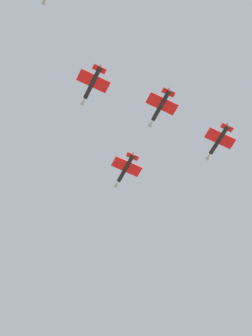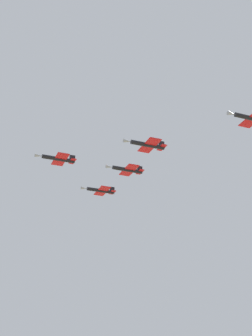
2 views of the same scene
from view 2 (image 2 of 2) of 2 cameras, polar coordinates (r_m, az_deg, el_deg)
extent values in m
cylinder|color=black|center=(140.72, -8.17, 1.10)|extent=(9.86, 2.40, 1.20)
cone|color=#9EA3AD|center=(139.68, -10.55, 1.48)|extent=(2.30, 1.40, 1.14)
cube|color=red|center=(140.81, -7.96, 1.04)|extent=(4.53, 9.07, 0.20)
cube|color=red|center=(141.62, -6.50, 0.83)|extent=(1.97, 3.86, 0.20)
cube|color=black|center=(142.02, -6.51, 1.19)|extent=(1.75, 0.39, 1.96)
cylinder|color=black|center=(128.85, 2.63, 2.81)|extent=(9.86, 2.40, 1.20)
cone|color=#9EA3AD|center=(126.77, 0.16, 3.27)|extent=(2.30, 1.40, 1.14)
cube|color=red|center=(129.03, 2.86, 2.75)|extent=(4.53, 9.07, 0.20)
cube|color=red|center=(130.49, 4.36, 2.49)|extent=(1.97, 3.86, 0.20)
cube|color=black|center=(130.90, 4.31, 2.88)|extent=(1.75, 0.39, 1.96)
cylinder|color=black|center=(163.38, -3.08, -2.74)|extent=(9.86, 2.40, 1.20)
cone|color=#9EA3AD|center=(161.75, -5.09, -2.44)|extent=(2.30, 1.40, 1.14)
cube|color=red|center=(163.52, -2.90, -2.79)|extent=(4.53, 9.07, 0.20)
cube|color=red|center=(164.68, -1.66, -2.95)|extent=(1.97, 3.86, 0.20)
cube|color=black|center=(165.02, -1.69, -2.63)|extent=(1.75, 0.39, 1.96)
cylinder|color=black|center=(146.67, 0.17, -0.21)|extent=(9.86, 2.40, 1.20)
cone|color=#9EA3AD|center=(144.76, -2.03, 0.15)|extent=(2.30, 1.40, 1.14)
cube|color=red|center=(146.83, 0.37, -0.26)|extent=(4.53, 9.07, 0.20)
cube|color=red|center=(148.17, 1.71, -0.46)|extent=(1.97, 3.86, 0.20)
cube|color=black|center=(148.54, 1.67, -0.11)|extent=(1.75, 0.39, 1.96)
cylinder|color=black|center=(123.89, 14.97, 5.83)|extent=(9.86, 2.40, 1.20)
cone|color=#9EA3AD|center=(120.74, 12.65, 6.42)|extent=(2.30, 1.40, 1.14)
camera|label=1|loc=(157.16, 38.72, -53.79)|focal=60.17mm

